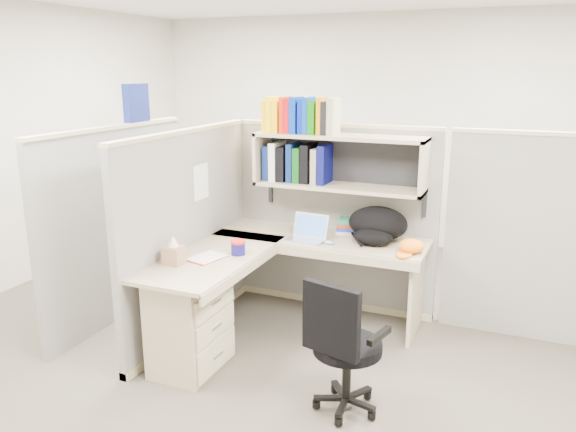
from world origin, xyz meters
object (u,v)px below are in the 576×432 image
at_px(backpack, 376,225).
at_px(laptop, 306,228).
at_px(task_chair, 344,367).
at_px(desk, 228,300).
at_px(snack_canister, 238,247).

bearing_deg(backpack, laptop, -172.20).
xyz_separation_m(backpack, task_chair, (0.14, -1.25, -0.55)).
distance_m(desk, snack_canister, 0.39).
distance_m(desk, task_chair, 1.07).
bearing_deg(desk, laptop, 64.32).
height_order(snack_canister, task_chair, task_chair).
bearing_deg(backpack, task_chair, -95.02).
bearing_deg(desk, snack_canister, 91.63).
height_order(desk, laptop, laptop).
relative_size(backpack, snack_canister, 4.31).
relative_size(desk, backpack, 3.67).
bearing_deg(desk, backpack, 45.65).
height_order(laptop, snack_canister, laptop).
bearing_deg(task_chair, laptop, 121.89).
bearing_deg(laptop, backpack, 23.05).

